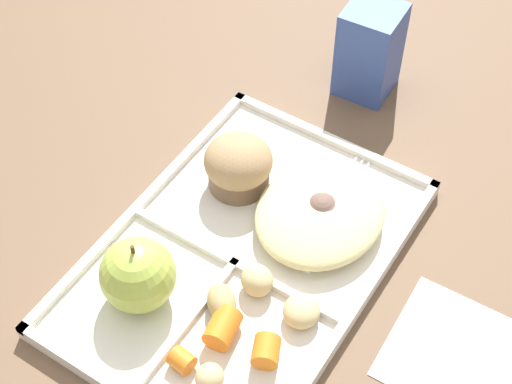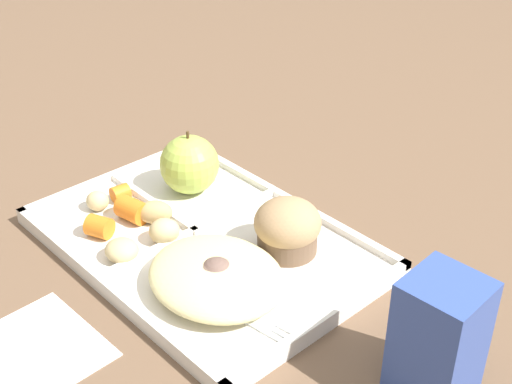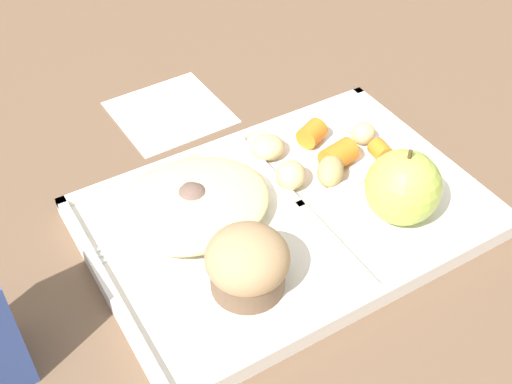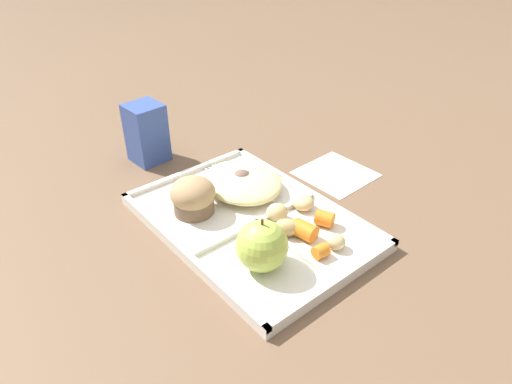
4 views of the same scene
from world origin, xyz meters
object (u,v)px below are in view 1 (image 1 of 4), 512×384
at_px(green_apple, 138,275).
at_px(lunch_tray, 243,258).
at_px(plastic_fork, 341,203).
at_px(bran_muffin, 238,165).
at_px(milk_carton, 369,50).

bearing_deg(green_apple, lunch_tray, -31.09).
bearing_deg(plastic_fork, bran_muffin, 107.63).
distance_m(green_apple, milk_carton, 0.38).
xyz_separation_m(bran_muffin, plastic_fork, (0.03, -0.10, -0.03)).
relative_size(lunch_tray, bran_muffin, 5.16).
xyz_separation_m(lunch_tray, plastic_fork, (0.11, -0.05, 0.01)).
relative_size(green_apple, milk_carton, 0.70).
distance_m(green_apple, bran_muffin, 0.17).
height_order(green_apple, bran_muffin, green_apple).
bearing_deg(green_apple, bran_muffin, 0.00).
relative_size(lunch_tray, plastic_fork, 2.27).
bearing_deg(milk_carton, plastic_fork, -163.36).
xyz_separation_m(green_apple, milk_carton, (0.38, -0.04, 0.01)).
distance_m(lunch_tray, plastic_fork, 0.12).
bearing_deg(milk_carton, lunch_tray, 179.71).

